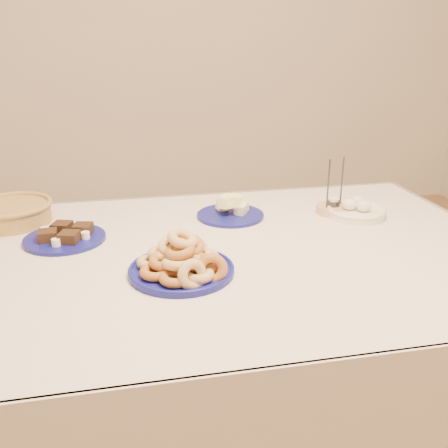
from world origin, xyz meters
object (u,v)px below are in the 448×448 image
Objects in this scene: brownie_plate at (65,236)px; wicker_basket at (11,212)px; melon_plate at (231,210)px; egg_bowl at (356,211)px; dining_table at (221,283)px; donut_platter at (182,262)px; candle_holder at (333,208)px.

wicker_basket is at bearing 133.62° from brownie_plate.
egg_bowl is (0.42, -0.09, -0.00)m from melon_plate.
dining_table is 0.56m from egg_bowl.
candle_holder is at bearing 32.67° from donut_platter.
candle_holder is at bearing -6.54° from wicker_basket.
donut_platter is 1.77× the size of candle_holder.
egg_bowl is at bearing 26.61° from donut_platter.
brownie_plate is 0.27m from wicker_basket.
melon_plate is 0.69× the size of wicker_basket.
melon_plate is 0.96× the size of egg_bowl.
wicker_basket is 1.15m from egg_bowl.
brownie_plate is (-0.44, 0.17, 0.12)m from dining_table.
dining_table is 0.32m from melon_plate.
wicker_basket is (-0.72, 0.09, 0.01)m from melon_plate.
wicker_basket is at bearing 150.10° from dining_table.
egg_bowl is at bearing -11.49° from melon_plate.
melon_plate is (0.22, 0.40, -0.01)m from donut_platter.
egg_bowl is (0.06, -0.05, 0.00)m from candle_holder.
wicker_basket reaches higher than brownie_plate.
egg_bowl reaches higher than brownie_plate.
dining_table is 6.69× the size of egg_bowl.
dining_table is 0.49m from brownie_plate.
egg_bowl is (0.95, 0.02, 0.01)m from brownie_plate.
dining_table is 0.23m from donut_platter.
melon_plate is (0.09, 0.27, 0.13)m from dining_table.
melon_plate reaches higher than brownie_plate.
wicker_basket is 1.82× the size of candle_holder.
candle_holder is (1.08, -0.12, -0.02)m from wicker_basket.
melon_plate is 0.83× the size of brownie_plate.
brownie_plate is at bearing 137.04° from donut_platter.
donut_platter is 0.44m from brownie_plate.
egg_bowl is at bearing -37.55° from candle_holder.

